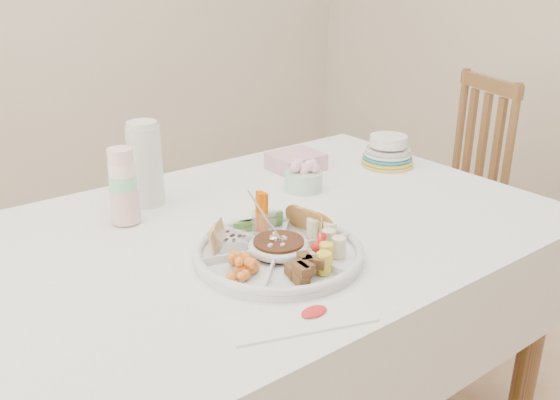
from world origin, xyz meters
TOP-DOWN VIEW (x-y plane):
  - dining_table at (0.00, 0.00)m, footprint 1.52×1.02m
  - chair at (1.14, 0.29)m, footprint 0.52×0.52m
  - party_tray at (-0.08, -0.18)m, footprint 0.47×0.47m
  - bean_dip at (-0.08, -0.18)m, footprint 0.14×0.14m
  - tortillas at (0.05, -0.15)m, footprint 0.12×0.12m
  - carrot_cucumber at (-0.04, -0.05)m, footprint 0.14×0.14m
  - pita_raisins at (-0.17, -0.08)m, footprint 0.13×0.13m
  - cherries at (-0.21, -0.21)m, footprint 0.13×0.13m
  - granola_chunks at (-0.12, -0.30)m, footprint 0.14×0.14m
  - banana_tomato at (0.01, -0.27)m, footprint 0.13×0.13m
  - cup_stack at (-0.27, 0.22)m, footprint 0.09×0.09m
  - thermos at (-0.17, 0.31)m, footprint 0.09×0.09m
  - flower_bowl at (0.24, 0.13)m, footprint 0.14×0.14m
  - napkin_stack at (0.34, 0.29)m, footprint 0.16×0.14m
  - plate_stack at (0.61, 0.14)m, footprint 0.22×0.22m
  - placemat at (-0.20, -0.40)m, footprint 0.29×0.18m

SIDE VIEW (x-z plane):
  - dining_table at x=0.00m, z-range 0.00..0.76m
  - chair at x=1.14m, z-range 0.00..0.97m
  - placemat at x=-0.20m, z-range 0.76..0.76m
  - party_tray at x=-0.08m, z-range 0.76..0.80m
  - napkin_stack at x=0.34m, z-range 0.76..0.81m
  - bean_dip at x=-0.08m, z-range 0.77..0.81m
  - cherries at x=-0.21m, z-range 0.77..0.81m
  - granola_chunks at x=-0.12m, z-range 0.77..0.82m
  - flower_bowl at x=0.24m, z-range 0.76..0.84m
  - tortillas at x=0.05m, z-range 0.77..0.83m
  - pita_raisins at x=-0.17m, z-range 0.77..0.83m
  - plate_stack at x=0.61m, z-range 0.76..0.87m
  - banana_tomato at x=0.01m, z-range 0.78..0.86m
  - carrot_cucumber at x=-0.04m, z-range 0.77..0.87m
  - cup_stack at x=-0.27m, z-range 0.76..0.96m
  - thermos at x=-0.17m, z-range 0.76..1.00m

